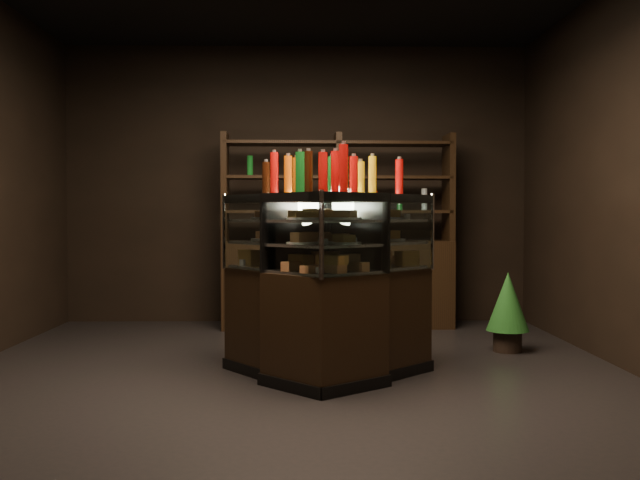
# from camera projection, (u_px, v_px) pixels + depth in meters

# --- Properties ---
(ground) EXTENTS (5.00, 5.00, 0.00)m
(ground) POSITION_uv_depth(u_px,v_px,m) (292.00, 371.00, 5.33)
(ground) COLOR black
(ground) RESTS_ON ground
(room_shell) EXTENTS (5.02, 5.02, 3.01)m
(room_shell) POSITION_uv_depth(u_px,v_px,m) (292.00, 110.00, 5.26)
(room_shell) COLOR black
(room_shell) RESTS_ON ground
(display_case) EXTENTS (1.59, 1.33, 1.32)m
(display_case) POSITION_uv_depth(u_px,v_px,m) (326.00, 315.00, 5.09)
(display_case) COLOR black
(display_case) RESTS_ON ground
(food_display) EXTENTS (1.22, 0.99, 0.41)m
(food_display) POSITION_uv_depth(u_px,v_px,m) (326.00, 235.00, 5.07)
(food_display) COLOR gold
(food_display) RESTS_ON display_case
(bottles_top) EXTENTS (1.05, 0.85, 0.30)m
(bottles_top) POSITION_uv_depth(u_px,v_px,m) (326.00, 174.00, 5.06)
(bottles_top) COLOR #D8590A
(bottles_top) RESTS_ON display_case
(potted_conifer) EXTENTS (0.36, 0.36, 0.77)m
(potted_conifer) POSITION_uv_depth(u_px,v_px,m) (508.00, 300.00, 6.06)
(potted_conifer) COLOR black
(potted_conifer) RESTS_ON ground
(back_shelving) EXTENTS (2.38, 0.50, 2.00)m
(back_shelving) POSITION_uv_depth(u_px,v_px,m) (338.00, 269.00, 7.36)
(back_shelving) COLOR black
(back_shelving) RESTS_ON ground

